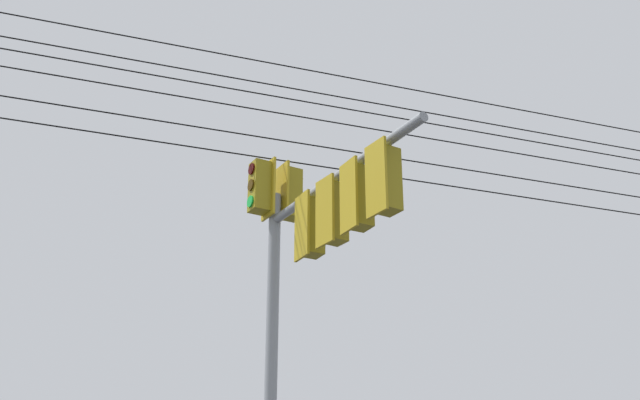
{
  "coord_description": "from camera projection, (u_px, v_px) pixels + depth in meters",
  "views": [
    {
      "loc": [
        11.44,
        6.02,
        1.45
      ],
      "look_at": [
        1.67,
        0.75,
        6.22
      ],
      "focal_mm": 44.71,
      "sensor_mm": 36.0,
      "label": 1
    }
  ],
  "objects": [
    {
      "name": "signal_mast_assembly",
      "position": [
        307.0,
        255.0,
        12.08
      ],
      "size": [
        2.67,
        3.92,
        7.47
      ],
      "color": "gray",
      "rests_on": "ground"
    },
    {
      "name": "overhead_wire_span",
      "position": [
        192.0,
        95.0,
        13.75
      ],
      "size": [
        24.73,
        23.19,
        2.19
      ],
      "color": "black"
    }
  ]
}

